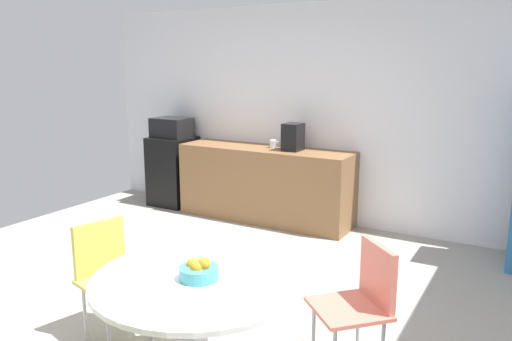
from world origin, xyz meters
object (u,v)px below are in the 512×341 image
object	(u,v)px
round_table	(200,298)
chair_yellow	(107,266)
mini_fridge	(173,171)
chair_coral	(363,294)
mug_white	(273,144)
fruit_bowl	(198,270)
microwave	(172,128)
coffee_maker	(293,137)

from	to	relation	value
round_table	chair_yellow	bearing A→B (deg)	165.76
mini_fridge	chair_coral	world-z (taller)	mini_fridge
mini_fridge	chair_coral	bearing A→B (deg)	-35.32
round_table	chair_coral	bearing A→B (deg)	45.99
chair_yellow	chair_coral	bearing A→B (deg)	15.87
chair_yellow	mug_white	bearing A→B (deg)	95.58
mini_fridge	round_table	xyz separation A→B (m)	(2.79, -3.20, 0.17)
round_table	fruit_bowl	size ratio (longest dim) A/B	5.46
chair_yellow	fruit_bowl	size ratio (longest dim) A/B	3.83
microwave	fruit_bowl	bearing A→B (deg)	-48.99
round_table	coffee_maker	xyz separation A→B (m)	(-0.98, 3.20, 0.43)
microwave	mug_white	size ratio (longest dim) A/B	3.72
mini_fridge	mug_white	bearing A→B (deg)	2.25
mini_fridge	coffee_maker	world-z (taller)	coffee_maker
chair_coral	fruit_bowl	bearing A→B (deg)	-132.46
round_table	chair_yellow	world-z (taller)	chair_yellow
microwave	mug_white	xyz separation A→B (m)	(1.52, 0.06, -0.11)
microwave	chair_yellow	distance (m)	3.50
microwave	fruit_bowl	size ratio (longest dim) A/B	2.21
mini_fridge	microwave	xyz separation A→B (m)	(0.00, 0.00, 0.59)
mug_white	coffee_maker	bearing A→B (deg)	-11.64
chair_coral	fruit_bowl	size ratio (longest dim) A/B	3.83
chair_coral	mug_white	size ratio (longest dim) A/B	6.43
chair_coral	fruit_bowl	world-z (taller)	fruit_bowl
coffee_maker	chair_coral	bearing A→B (deg)	-55.74
round_table	chair_yellow	distance (m)	1.02
microwave	chair_yellow	world-z (taller)	microwave
fruit_bowl	coffee_maker	xyz separation A→B (m)	(-1.00, 3.23, 0.25)
fruit_bowl	mug_white	world-z (taller)	mug_white
mini_fridge	chair_coral	size ratio (longest dim) A/B	1.12
microwave	chair_yellow	size ratio (longest dim) A/B	0.58
chair_coral	microwave	bearing A→B (deg)	144.68
chair_coral	mug_white	world-z (taller)	mug_white
microwave	chair_coral	xyz separation A→B (m)	(3.49, -2.47, -0.54)
round_table	fruit_bowl	bearing A→B (deg)	-59.51
mini_fridge	round_table	world-z (taller)	mini_fridge
fruit_bowl	mug_white	distance (m)	3.53
microwave	coffee_maker	size ratio (longest dim) A/B	1.50
chair_yellow	coffee_maker	world-z (taller)	coffee_maker
round_table	coffee_maker	world-z (taller)	coffee_maker
mini_fridge	round_table	bearing A→B (deg)	-48.92
coffee_maker	mug_white	bearing A→B (deg)	168.36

